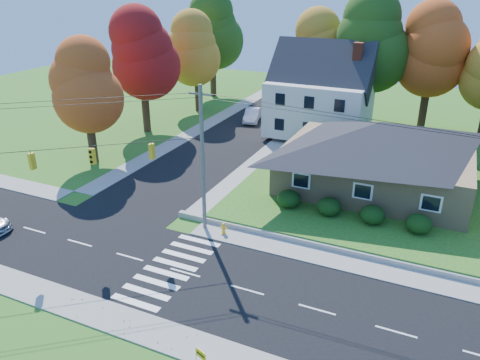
# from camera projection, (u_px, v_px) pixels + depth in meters

# --- Properties ---
(ground) EXTENTS (120.00, 120.00, 0.00)m
(ground) POSITION_uv_depth(u_px,v_px,m) (185.00, 273.00, 27.54)
(ground) COLOR #3D7923
(road_main) EXTENTS (90.00, 8.00, 0.02)m
(road_main) POSITION_uv_depth(u_px,v_px,m) (185.00, 273.00, 27.53)
(road_main) COLOR black
(road_main) RESTS_ON ground
(road_cross) EXTENTS (8.00, 44.00, 0.02)m
(road_cross) POSITION_uv_depth(u_px,v_px,m) (243.00, 132.00, 52.24)
(road_cross) COLOR black
(road_cross) RESTS_ON ground
(sidewalk_north) EXTENTS (90.00, 2.00, 0.08)m
(sidewalk_north) POSITION_uv_depth(u_px,v_px,m) (223.00, 233.00, 31.69)
(sidewalk_north) COLOR #9C9A90
(sidewalk_north) RESTS_ON ground
(sidewalk_south) EXTENTS (90.00, 2.00, 0.08)m
(sidewalk_south) POSITION_uv_depth(u_px,v_px,m) (134.00, 325.00, 23.36)
(sidewalk_south) COLOR #9C9A90
(sidewalk_south) RESTS_ON ground
(lawn) EXTENTS (30.00, 30.00, 0.50)m
(lawn) POSITION_uv_depth(u_px,v_px,m) (442.00, 177.00, 39.97)
(lawn) COLOR #3D7923
(lawn) RESTS_ON ground
(ranch_house) EXTENTS (14.60, 10.60, 5.40)m
(ranch_house) POSITION_uv_depth(u_px,v_px,m) (377.00, 154.00, 36.50)
(ranch_house) COLOR tan
(ranch_house) RESTS_ON lawn
(colonial_house) EXTENTS (10.40, 8.40, 9.60)m
(colonial_house) POSITION_uv_depth(u_px,v_px,m) (321.00, 95.00, 49.00)
(colonial_house) COLOR silver
(colonial_house) RESTS_ON lawn
(hedge_row) EXTENTS (10.70, 1.70, 1.27)m
(hedge_row) POSITION_uv_depth(u_px,v_px,m) (350.00, 210.00, 32.38)
(hedge_row) COLOR #163A10
(hedge_row) RESTS_ON lawn
(traffic_infrastructure) EXTENTS (38.10, 10.66, 10.00)m
(traffic_infrastructure) POSITION_uv_depth(u_px,v_px,m) (191.00, 184.00, 26.66)
(traffic_infrastructure) COLOR #666059
(traffic_infrastructure) RESTS_ON ground
(tree_lot_0) EXTENTS (6.72, 6.72, 12.51)m
(tree_lot_0) POSITION_uv_depth(u_px,v_px,m) (320.00, 50.00, 53.28)
(tree_lot_0) COLOR #3F2A19
(tree_lot_0) RESTS_ON lawn
(tree_lot_1) EXTENTS (7.84, 7.84, 14.60)m
(tree_lot_1) POSITION_uv_depth(u_px,v_px,m) (373.00, 42.00, 49.63)
(tree_lot_1) COLOR #3F2A19
(tree_lot_1) RESTS_ON lawn
(tree_lot_2) EXTENTS (7.28, 7.28, 13.56)m
(tree_lot_2) POSITION_uv_depth(u_px,v_px,m) (433.00, 50.00, 48.44)
(tree_lot_2) COLOR #3F2A19
(tree_lot_2) RESTS_ON lawn
(tree_west_0) EXTENTS (6.16, 6.16, 11.47)m
(tree_west_0) POSITION_uv_depth(u_px,v_px,m) (85.00, 86.00, 41.14)
(tree_west_0) COLOR #3F2A19
(tree_west_0) RESTS_ON ground
(tree_west_1) EXTENTS (7.28, 7.28, 13.56)m
(tree_west_1) POSITION_uv_depth(u_px,v_px,m) (141.00, 54.00, 49.33)
(tree_west_1) COLOR #3F2A19
(tree_west_1) RESTS_ON ground
(tree_west_2) EXTENTS (6.72, 6.72, 12.51)m
(tree_west_2) POSITION_uv_depth(u_px,v_px,m) (196.00, 49.00, 57.54)
(tree_west_2) COLOR #3F2A19
(tree_west_2) RESTS_ON ground
(tree_west_3) EXTENTS (7.84, 7.84, 14.60)m
(tree_west_3) POSITION_uv_depth(u_px,v_px,m) (212.00, 31.00, 64.44)
(tree_west_3) COLOR #3F2A19
(tree_west_3) RESTS_ON ground
(white_car) EXTENTS (2.72, 4.87, 1.52)m
(white_car) POSITION_uv_depth(u_px,v_px,m) (252.00, 115.00, 55.90)
(white_car) COLOR silver
(white_car) RESTS_ON road_cross
(fire_hydrant) EXTENTS (0.48, 0.38, 0.85)m
(fire_hydrant) POSITION_uv_depth(u_px,v_px,m) (224.00, 229.00, 31.51)
(fire_hydrant) COLOR yellow
(fire_hydrant) RESTS_ON ground
(yard_sign) EXTENTS (0.63, 0.25, 0.83)m
(yard_sign) POSITION_uv_depth(u_px,v_px,m) (201.00, 355.00, 20.80)
(yard_sign) COLOR black
(yard_sign) RESTS_ON ground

